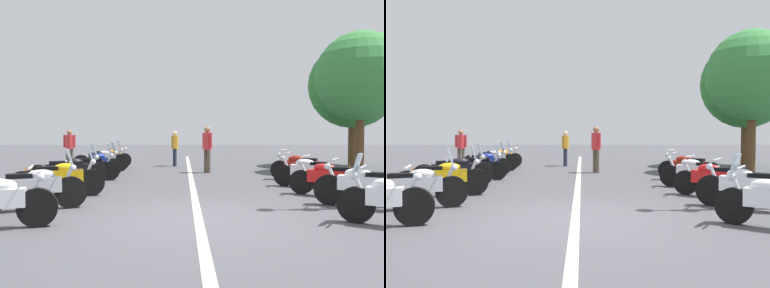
# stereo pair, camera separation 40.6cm
# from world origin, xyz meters

# --- Properties ---
(ground_plane) EXTENTS (80.00, 80.00, 0.00)m
(ground_plane) POSITION_xyz_m (0.00, 0.00, 0.00)
(ground_plane) COLOR #4C4C51
(lane_centre_stripe) EXTENTS (24.78, 0.16, 0.01)m
(lane_centre_stripe) POSITION_xyz_m (5.56, 0.00, 0.00)
(lane_centre_stripe) COLOR beige
(lane_centre_stripe) RESTS_ON ground_plane
(motorcycle_left_row_1) EXTENTS (0.98, 2.05, 1.22)m
(motorcycle_left_row_1) POSITION_xyz_m (0.92, 3.25, 0.47)
(motorcycle_left_row_1) COLOR black
(motorcycle_left_row_1) RESTS_ON ground_plane
(motorcycle_left_row_2) EXTENTS (0.92, 2.14, 1.22)m
(motorcycle_left_row_2) POSITION_xyz_m (2.49, 3.23, 0.47)
(motorcycle_left_row_2) COLOR black
(motorcycle_left_row_2) RESTS_ON ground_plane
(motorcycle_left_row_3) EXTENTS (1.03, 2.09, 1.23)m
(motorcycle_left_row_3) POSITION_xyz_m (4.13, 3.48, 0.48)
(motorcycle_left_row_3) COLOR black
(motorcycle_left_row_3) RESTS_ON ground_plane
(motorcycle_left_row_4) EXTENTS (0.81, 1.94, 1.20)m
(motorcycle_left_row_4) POSITION_xyz_m (5.64, 3.25, 0.46)
(motorcycle_left_row_4) COLOR black
(motorcycle_left_row_4) RESTS_ON ground_plane
(motorcycle_left_row_5) EXTENTS (1.07, 2.02, 1.19)m
(motorcycle_left_row_5) POSITION_xyz_m (7.16, 3.44, 0.46)
(motorcycle_left_row_5) COLOR black
(motorcycle_left_row_5) RESTS_ON ground_plane
(motorcycle_left_row_6) EXTENTS (0.91, 2.10, 1.23)m
(motorcycle_left_row_6) POSITION_xyz_m (8.62, 3.45, 0.48)
(motorcycle_left_row_6) COLOR black
(motorcycle_left_row_6) RESTS_ON ground_plane
(motorcycle_left_row_7) EXTENTS (1.16, 1.95, 0.99)m
(motorcycle_left_row_7) POSITION_xyz_m (10.20, 3.50, 0.45)
(motorcycle_left_row_7) COLOR black
(motorcycle_left_row_7) RESTS_ON ground_plane
(motorcycle_right_row_1) EXTENTS (1.28, 1.87, 1.01)m
(motorcycle_right_row_1) POSITION_xyz_m (0.99, -3.47, 0.46)
(motorcycle_right_row_1) COLOR black
(motorcycle_right_row_1) RESTS_ON ground_plane
(motorcycle_right_row_2) EXTENTS (1.32, 1.79, 0.98)m
(motorcycle_right_row_2) POSITION_xyz_m (2.47, -3.30, 0.45)
(motorcycle_right_row_2) COLOR black
(motorcycle_right_row_2) RESTS_ON ground_plane
(motorcycle_right_row_3) EXTENTS (1.05, 1.97, 0.99)m
(motorcycle_right_row_3) POSITION_xyz_m (4.04, -3.31, 0.45)
(motorcycle_right_row_3) COLOR black
(motorcycle_right_row_3) RESTS_ON ground_plane
(motorcycle_right_row_4) EXTENTS (1.29, 1.77, 0.99)m
(motorcycle_right_row_4) POSITION_xyz_m (5.53, -3.49, 0.45)
(motorcycle_right_row_4) COLOR black
(motorcycle_right_row_4) RESTS_ON ground_plane
(traffic_cone_0) EXTENTS (0.36, 0.36, 0.61)m
(traffic_cone_0) POSITION_xyz_m (4.22, 4.68, 0.29)
(traffic_cone_0) COLOR orange
(traffic_cone_0) RESTS_ON ground_plane
(traffic_cone_1) EXTENTS (0.36, 0.36, 0.61)m
(traffic_cone_1) POSITION_xyz_m (4.68, -4.68, 0.29)
(traffic_cone_1) COLOR orange
(traffic_cone_1) RESTS_ON ground_plane
(bystander_0) EXTENTS (0.53, 0.32, 1.60)m
(bystander_0) POSITION_xyz_m (11.05, 0.64, 0.93)
(bystander_0) COLOR #1E2338
(bystander_0) RESTS_ON ground_plane
(bystander_1) EXTENTS (0.32, 0.53, 1.65)m
(bystander_1) POSITION_xyz_m (10.48, 5.22, 0.96)
(bystander_1) COLOR brown
(bystander_1) RESTS_ON ground_plane
(bystander_2) EXTENTS (0.45, 0.35, 1.77)m
(bystander_2) POSITION_xyz_m (8.15, -0.66, 1.04)
(bystander_2) COLOR brown
(bystander_2) RESTS_ON ground_plane
(roadside_tree_0) EXTENTS (3.91, 3.91, 5.63)m
(roadside_tree_0) POSITION_xyz_m (10.91, -7.42, 3.67)
(roadside_tree_0) COLOR brown
(roadside_tree_0) RESTS_ON ground_plane
(roadside_tree_1) EXTENTS (3.44, 3.44, 5.43)m
(roadside_tree_1) POSITION_xyz_m (8.23, -6.58, 3.69)
(roadside_tree_1) COLOR brown
(roadside_tree_1) RESTS_ON ground_plane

